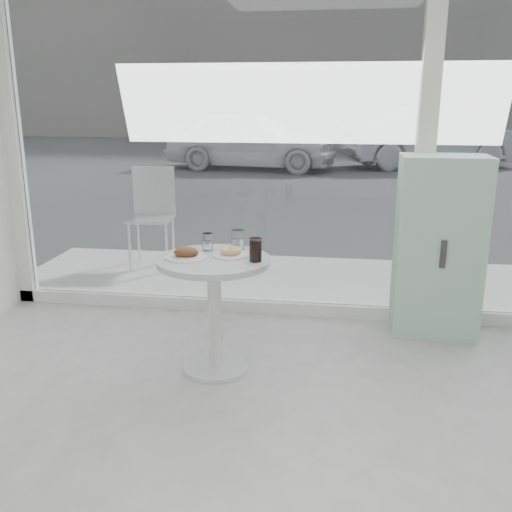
% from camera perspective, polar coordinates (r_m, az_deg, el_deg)
% --- Properties ---
extents(storefront, '(5.00, 0.14, 3.00)m').
position_cam_1_polar(storefront, '(4.49, 6.08, 15.01)').
color(storefront, white).
rests_on(storefront, ground).
extents(main_table, '(0.72, 0.72, 0.77)m').
position_cam_1_polar(main_table, '(3.67, -4.19, -3.49)').
color(main_table, silver).
rests_on(main_table, ground).
extents(patio_deck, '(5.60, 1.60, 0.05)m').
position_cam_1_polar(patio_deck, '(5.57, 5.18, -2.54)').
color(patio_deck, white).
rests_on(patio_deck, ground).
extents(street, '(40.00, 24.00, 0.00)m').
position_cam_1_polar(street, '(17.58, 7.53, 9.70)').
color(street, '#3C3C3C').
rests_on(street, ground).
extents(far_building, '(40.00, 2.00, 8.00)m').
position_cam_1_polar(far_building, '(26.59, 8.24, 20.25)').
color(far_building, gray).
rests_on(far_building, ground).
extents(mint_cabinet, '(0.63, 0.44, 1.35)m').
position_cam_1_polar(mint_cabinet, '(4.46, 17.77, 0.90)').
color(mint_cabinet, '#A3D0B9').
rests_on(mint_cabinet, ground).
extents(patio_chair, '(0.48, 0.48, 1.01)m').
position_cam_1_polar(patio_chair, '(6.01, -10.32, 4.54)').
color(patio_chair, silver).
rests_on(patio_chair, patio_deck).
extents(car_white, '(4.47, 2.33, 1.45)m').
position_cam_1_polar(car_white, '(14.59, -0.45, 11.52)').
color(car_white, white).
rests_on(car_white, street).
extents(car_silver, '(4.82, 2.98, 1.50)m').
position_cam_1_polar(car_silver, '(15.71, 16.90, 11.24)').
color(car_silver, '#9EA0A5').
rests_on(car_silver, street).
extents(plate_fritter, '(0.26, 0.26, 0.07)m').
position_cam_1_polar(plate_fritter, '(3.61, -6.94, 0.19)').
color(plate_fritter, silver).
rests_on(plate_fritter, main_table).
extents(plate_donut, '(0.23, 0.23, 0.06)m').
position_cam_1_polar(plate_donut, '(3.64, -2.54, 0.32)').
color(plate_donut, silver).
rests_on(plate_donut, main_table).
extents(water_tumbler_a, '(0.07, 0.07, 0.11)m').
position_cam_1_polar(water_tumbler_a, '(3.79, -4.85, 1.33)').
color(water_tumbler_a, white).
rests_on(water_tumbler_a, main_table).
extents(water_tumbler_b, '(0.08, 0.08, 0.13)m').
position_cam_1_polar(water_tumbler_b, '(3.78, -1.83, 1.51)').
color(water_tumbler_b, white).
rests_on(water_tumbler_b, main_table).
extents(cola_glass, '(0.08, 0.08, 0.15)m').
position_cam_1_polar(cola_glass, '(3.51, -0.05, 0.58)').
color(cola_glass, white).
rests_on(cola_glass, main_table).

